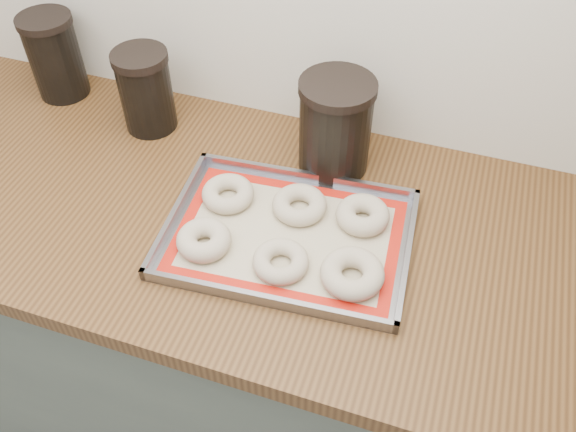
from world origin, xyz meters
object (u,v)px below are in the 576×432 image
(bagel_back_left, at_px, (228,194))
(bagel_back_right, at_px, (363,215))
(bagel_front_right, at_px, (352,274))
(canister_left, at_px, (55,56))
(baking_tray, at_px, (288,235))
(canister_mid, at_px, (146,90))
(bagel_front_left, at_px, (204,240))
(bagel_back_mid, at_px, (299,205))
(bagel_front_mid, at_px, (281,261))
(canister_right, at_px, (335,126))

(bagel_back_left, relative_size, bagel_back_right, 1.01)
(bagel_front_right, bearing_deg, canister_left, 156.98)
(baking_tray, height_order, canister_mid, canister_mid)
(bagel_front_left, distance_m, bagel_back_mid, 0.20)
(bagel_front_mid, height_order, bagel_back_left, bagel_back_left)
(bagel_front_mid, height_order, canister_mid, canister_mid)
(bagel_front_left, height_order, canister_left, canister_left)
(canister_right, bearing_deg, bagel_back_mid, -98.54)
(bagel_front_mid, bearing_deg, bagel_back_mid, 94.44)
(baking_tray, height_order, bagel_back_mid, bagel_back_mid)
(bagel_back_left, distance_m, canister_right, 0.26)
(baking_tray, distance_m, canister_left, 0.73)
(canister_left, bearing_deg, bagel_front_left, -33.85)
(baking_tray, bearing_deg, bagel_front_right, -24.47)
(bagel_back_left, height_order, canister_left, canister_left)
(bagel_front_right, distance_m, canister_left, 0.88)
(canister_left, height_order, canister_right, canister_right)
(bagel_front_right, xyz_separation_m, canister_mid, (-0.55, 0.29, 0.07))
(canister_left, xyz_separation_m, canister_right, (0.69, -0.05, 0.00))
(bagel_back_left, distance_m, bagel_back_right, 0.27)
(bagel_front_mid, xyz_separation_m, canister_right, (0.01, 0.30, 0.08))
(bagel_back_right, bearing_deg, bagel_back_left, -174.45)
(bagel_back_right, xyz_separation_m, canister_right, (-0.10, 0.15, 0.08))
(bagel_front_left, xyz_separation_m, bagel_back_right, (0.26, 0.16, -0.00))
(bagel_back_mid, bearing_deg, bagel_back_right, 4.99)
(bagel_back_left, bearing_deg, baking_tray, -20.74)
(canister_left, bearing_deg, bagel_front_mid, -27.60)
(canister_right, bearing_deg, canister_left, 175.84)
(bagel_back_right, relative_size, canister_left, 0.52)
(bagel_front_left, height_order, bagel_back_mid, bagel_front_left)
(baking_tray, distance_m, bagel_back_right, 0.15)
(baking_tray, height_order, bagel_front_mid, bagel_front_mid)
(bagel_front_left, relative_size, bagel_front_mid, 1.00)
(bagel_back_left, bearing_deg, bagel_front_left, -87.51)
(bagel_front_right, height_order, canister_left, canister_left)
(bagel_front_left, distance_m, canister_mid, 0.41)
(bagel_back_left, bearing_deg, canister_left, 156.76)
(bagel_front_right, height_order, canister_mid, canister_mid)
(bagel_front_left, distance_m, bagel_back_right, 0.31)
(baking_tray, relative_size, bagel_back_left, 4.63)
(canister_left, bearing_deg, bagel_front_right, -23.02)
(canister_left, height_order, canister_mid, canister_left)
(baking_tray, xyz_separation_m, bagel_back_right, (0.12, 0.08, 0.02))
(bagel_front_right, bearing_deg, canister_right, 111.75)
(bagel_back_right, relative_size, canister_mid, 0.56)
(bagel_front_mid, bearing_deg, canister_right, 87.65)
(bagel_back_mid, relative_size, bagel_back_right, 1.03)
(bagel_back_right, bearing_deg, bagel_back_mid, -175.01)
(bagel_back_right, bearing_deg, canister_right, 124.19)
(bagel_back_mid, distance_m, canister_mid, 0.44)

